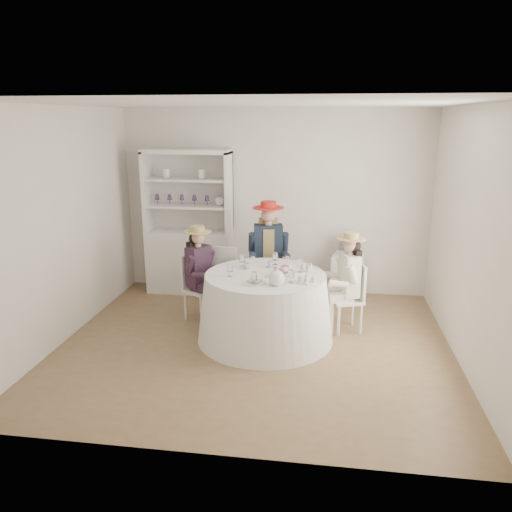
# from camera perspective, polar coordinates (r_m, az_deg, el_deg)

# --- Properties ---
(ground) EXTENTS (4.50, 4.50, 0.00)m
(ground) POSITION_cam_1_polar(r_m,az_deg,el_deg) (5.92, -0.14, -10.11)
(ground) COLOR brown
(ground) RESTS_ON ground
(ceiling) EXTENTS (4.50, 4.50, 0.00)m
(ceiling) POSITION_cam_1_polar(r_m,az_deg,el_deg) (5.34, -0.16, 17.04)
(ceiling) COLOR white
(ceiling) RESTS_ON wall_back
(wall_back) EXTENTS (4.50, 0.00, 4.50)m
(wall_back) POSITION_cam_1_polar(r_m,az_deg,el_deg) (7.42, 2.11, 6.12)
(wall_back) COLOR silver
(wall_back) RESTS_ON ground
(wall_front) EXTENTS (4.50, 0.00, 4.50)m
(wall_front) POSITION_cam_1_polar(r_m,az_deg,el_deg) (3.58, -4.82, -4.26)
(wall_front) COLOR silver
(wall_front) RESTS_ON ground
(wall_left) EXTENTS (0.00, 4.50, 4.50)m
(wall_left) POSITION_cam_1_polar(r_m,az_deg,el_deg) (6.20, -21.22, 3.22)
(wall_left) COLOR silver
(wall_left) RESTS_ON ground
(wall_right) EXTENTS (0.00, 4.50, 4.50)m
(wall_right) POSITION_cam_1_polar(r_m,az_deg,el_deg) (5.61, 23.24, 1.81)
(wall_right) COLOR silver
(wall_right) RESTS_ON ground
(tea_table) EXTENTS (1.61, 1.61, 0.81)m
(tea_table) POSITION_cam_1_polar(r_m,az_deg,el_deg) (5.92, 1.05, -5.84)
(tea_table) COLOR white
(tea_table) RESTS_ON ground
(hutch) EXTENTS (1.39, 0.80, 2.13)m
(hutch) POSITION_cam_1_polar(r_m,az_deg,el_deg) (7.55, -7.53, 1.56)
(hutch) COLOR silver
(hutch) RESTS_ON ground
(side_table) EXTENTS (0.50, 0.50, 0.67)m
(side_table) POSITION_cam_1_polar(r_m,az_deg,el_deg) (7.33, 10.45, -2.41)
(side_table) COLOR silver
(side_table) RESTS_ON ground
(hatbox) EXTENTS (0.33, 0.33, 0.27)m
(hatbox) POSITION_cam_1_polar(r_m,az_deg,el_deg) (7.20, 10.63, 1.15)
(hatbox) COLOR black
(hatbox) RESTS_ON side_table
(guest_left) EXTENTS (0.53, 0.48, 1.25)m
(guest_left) POSITION_cam_1_polar(r_m,az_deg,el_deg) (6.44, -6.44, -1.34)
(guest_left) COLOR silver
(guest_left) RESTS_ON ground
(guest_mid) EXTENTS (0.56, 0.59, 1.49)m
(guest_mid) POSITION_cam_1_polar(r_m,az_deg,el_deg) (6.77, 1.41, 0.82)
(guest_mid) COLOR silver
(guest_mid) RESTS_ON ground
(guest_right) EXTENTS (0.51, 0.47, 1.25)m
(guest_right) POSITION_cam_1_polar(r_m,az_deg,el_deg) (6.15, 10.41, -2.31)
(guest_right) COLOR silver
(guest_right) RESTS_ON ground
(spare_chair) EXTENTS (0.45, 0.45, 0.93)m
(spare_chair) POSITION_cam_1_polar(r_m,az_deg,el_deg) (6.75, -3.32, -2.28)
(spare_chair) COLOR silver
(spare_chair) RESTS_ON ground
(teacup_a) EXTENTS (0.10, 0.10, 0.06)m
(teacup_a) POSITION_cam_1_polar(r_m,az_deg,el_deg) (5.98, -1.09, -1.20)
(teacup_a) COLOR white
(teacup_a) RESTS_ON tea_table
(teacup_b) EXTENTS (0.08, 0.08, 0.07)m
(teacup_b) POSITION_cam_1_polar(r_m,az_deg,el_deg) (6.03, 1.62, -1.00)
(teacup_b) COLOR white
(teacup_b) RESTS_ON tea_table
(teacup_c) EXTENTS (0.09, 0.09, 0.06)m
(teacup_c) POSITION_cam_1_polar(r_m,az_deg,el_deg) (5.87, 3.71, -1.55)
(teacup_c) COLOR white
(teacup_c) RESTS_ON tea_table
(flower_bowl) EXTENTS (0.27, 0.27, 0.05)m
(flower_bowl) POSITION_cam_1_polar(r_m,az_deg,el_deg) (5.69, 2.86, -2.13)
(flower_bowl) COLOR white
(flower_bowl) RESTS_ON tea_table
(flower_arrangement) EXTENTS (0.17, 0.17, 0.06)m
(flower_arrangement) POSITION_cam_1_polar(r_m,az_deg,el_deg) (5.71, 3.05, -1.51)
(flower_arrangement) COLOR #D96C82
(flower_arrangement) RESTS_ON tea_table
(table_teapot) EXTENTS (0.25, 0.18, 0.19)m
(table_teapot) POSITION_cam_1_polar(r_m,az_deg,el_deg) (5.39, 2.41, -2.55)
(table_teapot) COLOR white
(table_teapot) RESTS_ON tea_table
(sandwich_plate) EXTENTS (0.25, 0.25, 0.06)m
(sandwich_plate) POSITION_cam_1_polar(r_m,az_deg,el_deg) (5.47, -0.17, -2.97)
(sandwich_plate) COLOR white
(sandwich_plate) RESTS_ON tea_table
(cupcake_stand) EXTENTS (0.22, 0.22, 0.21)m
(cupcake_stand) POSITION_cam_1_polar(r_m,az_deg,el_deg) (5.50, 5.80, -2.28)
(cupcake_stand) COLOR white
(cupcake_stand) RESTS_ON tea_table
(stemware_set) EXTENTS (0.86, 0.90, 0.15)m
(stemware_set) POSITION_cam_1_polar(r_m,az_deg,el_deg) (5.76, 1.08, -1.38)
(stemware_set) COLOR white
(stemware_set) RESTS_ON tea_table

